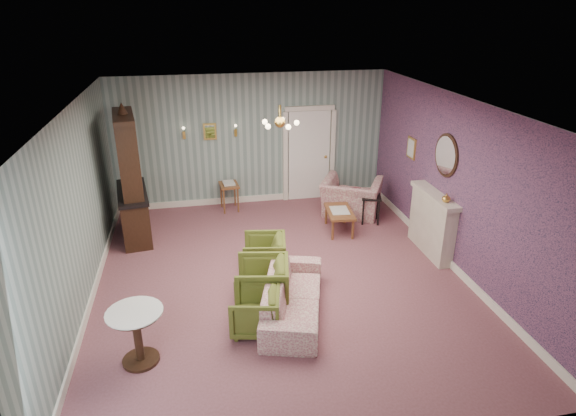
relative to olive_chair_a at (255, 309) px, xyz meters
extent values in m
plane|color=#804A54|center=(0.60, 1.29, -0.34)|extent=(7.00, 7.00, 0.00)
plane|color=white|center=(0.60, 1.29, 2.56)|extent=(7.00, 7.00, 0.00)
plane|color=slate|center=(0.60, 4.79, 1.11)|extent=(6.00, 0.00, 6.00)
plane|color=slate|center=(0.60, -2.21, 1.11)|extent=(6.00, 0.00, 6.00)
plane|color=slate|center=(-2.40, 1.29, 1.11)|extent=(0.00, 7.00, 7.00)
plane|color=slate|center=(3.60, 1.29, 1.11)|extent=(0.00, 7.00, 7.00)
plane|color=#A35177|center=(3.59, 1.29, 1.11)|extent=(0.00, 7.00, 7.00)
imported|color=#545D20|center=(0.00, 0.00, 0.00)|extent=(0.75, 0.78, 0.68)
imported|color=#545D20|center=(0.19, 0.63, 0.06)|extent=(0.85, 0.89, 0.80)
imported|color=#545D20|center=(0.37, 1.57, 0.02)|extent=(0.76, 0.79, 0.72)
imported|color=#913A4D|center=(0.60, 0.30, 0.05)|extent=(1.13, 2.10, 0.79)
imported|color=#913A4D|center=(2.59, 3.63, 0.18)|extent=(1.43, 1.27, 1.05)
imported|color=gold|center=(3.44, 1.29, 0.89)|extent=(0.15, 0.15, 0.15)
cube|color=maroon|center=(2.54, 3.48, 0.14)|extent=(0.41, 0.28, 0.39)
camera|label=1|loc=(-0.66, -5.64, 3.94)|focal=30.37mm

